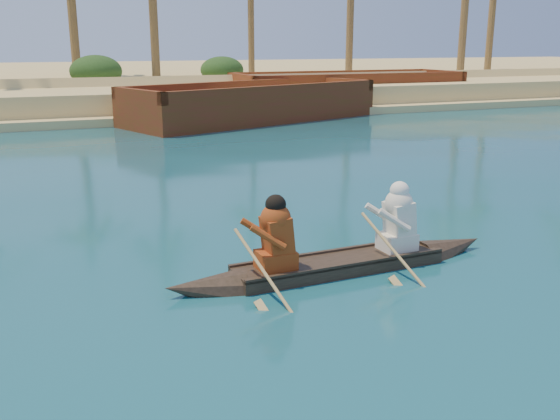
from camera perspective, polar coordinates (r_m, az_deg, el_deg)
name	(u,v)px	position (r m, az deg, el deg)	size (l,w,h in m)	color
ground	(390,377)	(7.05, 10.00, -14.77)	(160.00, 160.00, 0.00)	#0C3B4D
sandy_embankment	(67,82)	(52.19, -18.87, 11.04)	(150.00, 51.00, 1.50)	tan
shrub_cluster	(87,85)	(36.84, -17.27, 10.86)	(100.00, 6.00, 2.40)	#1B3513
canoe	(339,253)	(9.81, 5.41, -3.93)	(5.61, 0.94, 1.54)	#3C2C21
barge_mid	(253,105)	(28.96, -2.44, 9.55)	(12.63, 7.68, 2.00)	maroon
barge_right	(348,91)	(36.61, 6.25, 10.73)	(13.10, 4.41, 2.18)	maroon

